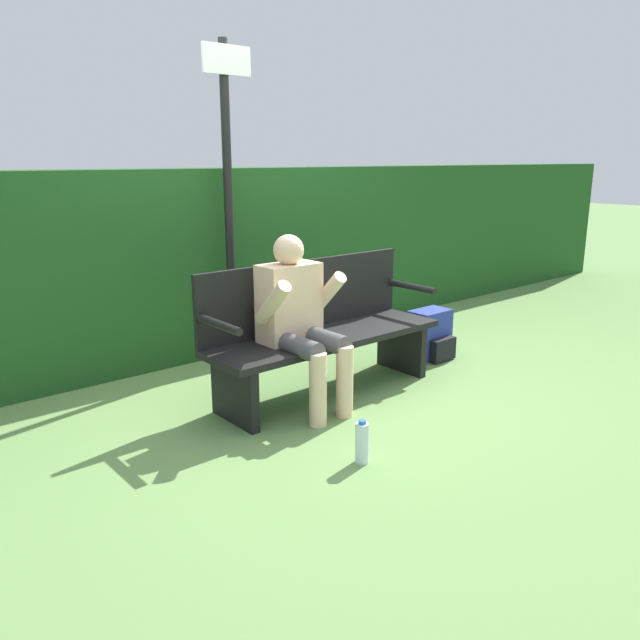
{
  "coord_description": "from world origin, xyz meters",
  "views": [
    {
      "loc": [
        -2.72,
        -3.11,
        1.61
      ],
      "look_at": [
        -0.15,
        -0.1,
        0.58
      ],
      "focal_mm": 35.0,
      "sensor_mm": 36.0,
      "label": 1
    }
  ],
  "objects_px": {
    "backpack": "(431,335)",
    "water_bottle": "(362,443)",
    "person_seated": "(299,315)",
    "park_bench": "(320,329)",
    "signpost": "(228,188)"
  },
  "relations": [
    {
      "from": "backpack",
      "to": "water_bottle",
      "type": "relative_size",
      "value": 1.62
    },
    {
      "from": "park_bench",
      "to": "signpost",
      "type": "bearing_deg",
      "value": 94.16
    },
    {
      "from": "person_seated",
      "to": "signpost",
      "type": "xyz_separation_m",
      "value": [
        0.21,
        1.13,
        0.76
      ]
    },
    {
      "from": "backpack",
      "to": "water_bottle",
      "type": "bearing_deg",
      "value": -150.84
    },
    {
      "from": "person_seated",
      "to": "park_bench",
      "type": "bearing_deg",
      "value": 23.6
    },
    {
      "from": "backpack",
      "to": "signpost",
      "type": "distance_m",
      "value": 2.02
    },
    {
      "from": "park_bench",
      "to": "water_bottle",
      "type": "height_order",
      "value": "park_bench"
    },
    {
      "from": "signpost",
      "to": "backpack",
      "type": "bearing_deg",
      "value": -38.84
    },
    {
      "from": "person_seated",
      "to": "backpack",
      "type": "distance_m",
      "value": 1.55
    },
    {
      "from": "backpack",
      "to": "person_seated",
      "type": "bearing_deg",
      "value": -175.7
    },
    {
      "from": "water_bottle",
      "to": "signpost",
      "type": "distance_m",
      "value": 2.4
    },
    {
      "from": "person_seated",
      "to": "water_bottle",
      "type": "bearing_deg",
      "value": -106.15
    },
    {
      "from": "person_seated",
      "to": "water_bottle",
      "type": "relative_size",
      "value": 4.58
    },
    {
      "from": "backpack",
      "to": "signpost",
      "type": "relative_size",
      "value": 0.16
    },
    {
      "from": "park_bench",
      "to": "person_seated",
      "type": "height_order",
      "value": "person_seated"
    }
  ]
}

